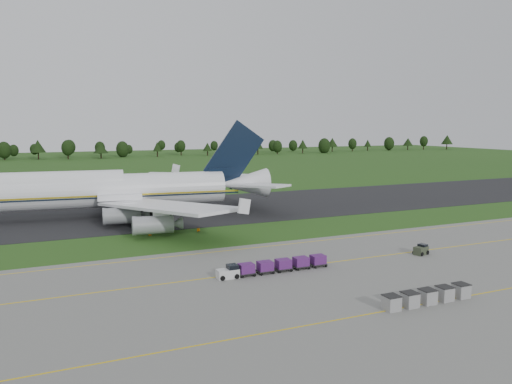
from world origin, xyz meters
name	(u,v)px	position (x,y,z in m)	size (l,w,h in m)	color
ground	(237,235)	(0.00, 0.00, 0.00)	(600.00, 600.00, 0.00)	#224815
apron	(346,294)	(0.00, -34.00, 0.03)	(300.00, 52.00, 0.06)	slate
taxiway	(192,210)	(0.00, 28.00, 0.04)	(300.00, 40.00, 0.08)	black
apron_markings	(315,277)	(0.00, -26.98, 0.06)	(300.00, 30.20, 0.01)	gold
tree_line	(74,148)	(-12.60, 220.55, 6.21)	(528.43, 22.54, 11.26)	black
aircraft	(96,190)	(-20.56, 26.65, 5.77)	(72.15, 69.80, 20.21)	white
baggage_train	(272,266)	(-4.07, -23.02, 0.91)	(15.47, 1.64, 1.58)	silver
utility_cart	(421,251)	(20.06, -23.68, 0.65)	(2.46, 1.89, 1.20)	#333A29
uld_row	(427,296)	(6.35, -40.02, 0.86)	(11.20, 1.60, 1.58)	gray
edge_markers	(175,232)	(-9.73, 5.29, 0.27)	(9.26, 0.30, 0.60)	orange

